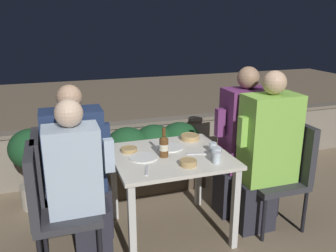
# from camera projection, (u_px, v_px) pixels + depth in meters

# --- Properties ---
(ground_plane) EXTENTS (16.00, 16.00, 0.00)m
(ground_plane) POSITION_uv_depth(u_px,v_px,m) (170.00, 231.00, 3.04)
(ground_plane) COLOR #847056
(parapet_wall) EXTENTS (9.00, 0.18, 0.63)m
(parapet_wall) POSITION_uv_depth(u_px,v_px,m) (135.00, 147.00, 4.10)
(parapet_wall) COLOR gray
(parapet_wall) RESTS_ON ground_plane
(dining_table) EXTENTS (0.91, 0.82, 0.71)m
(dining_table) POSITION_uv_depth(u_px,v_px,m) (170.00, 166.00, 2.87)
(dining_table) COLOR silver
(dining_table) RESTS_ON ground_plane
(planter_hedge) EXTENTS (1.03, 0.47, 0.70)m
(planter_hedge) POSITION_uv_depth(u_px,v_px,m) (154.00, 154.00, 3.72)
(planter_hedge) COLOR brown
(planter_hedge) RESTS_ON ground_plane
(chair_left_near) EXTENTS (0.46, 0.46, 0.92)m
(chair_left_near) POSITION_uv_depth(u_px,v_px,m) (50.00, 200.00, 2.47)
(chair_left_near) COLOR #333338
(chair_left_near) RESTS_ON ground_plane
(person_blue_shirt) EXTENTS (0.47, 0.26, 1.25)m
(person_blue_shirt) POSITION_uv_depth(u_px,v_px,m) (79.00, 184.00, 2.51)
(person_blue_shirt) COLOR #282833
(person_blue_shirt) RESTS_ON ground_plane
(chair_left_far) EXTENTS (0.46, 0.46, 0.92)m
(chair_left_far) POSITION_uv_depth(u_px,v_px,m) (53.00, 181.00, 2.76)
(chair_left_far) COLOR #333338
(chair_left_far) RESTS_ON ground_plane
(person_navy_jumper) EXTENTS (0.52, 0.26, 1.28)m
(person_navy_jumper) POSITION_uv_depth(u_px,v_px,m) (79.00, 165.00, 2.80)
(person_navy_jumper) COLOR #282833
(person_navy_jumper) RESTS_ON ground_plane
(chair_right_near) EXTENTS (0.46, 0.46, 0.92)m
(chair_right_near) POSITION_uv_depth(u_px,v_px,m) (285.00, 166.00, 3.03)
(chair_right_near) COLOR #333338
(chair_right_near) RESTS_ON ground_plane
(person_green_blouse) EXTENTS (0.51, 0.26, 1.36)m
(person_green_blouse) POSITION_uv_depth(u_px,v_px,m) (265.00, 153.00, 2.93)
(person_green_blouse) COLOR #282833
(person_green_blouse) RESTS_ON ground_plane
(chair_right_far) EXTENTS (0.46, 0.46, 0.92)m
(chair_right_far) POSITION_uv_depth(u_px,v_px,m) (260.00, 155.00, 3.28)
(chair_right_far) COLOR #333338
(chair_right_far) RESTS_ON ground_plane
(person_purple_stripe) EXTENTS (0.48, 0.26, 1.36)m
(person_purple_stripe) POSITION_uv_depth(u_px,v_px,m) (241.00, 143.00, 3.17)
(person_purple_stripe) COLOR #282833
(person_purple_stripe) RESTS_ON ground_plane
(beer_bottle) EXTENTS (0.07, 0.07, 0.24)m
(beer_bottle) POSITION_uv_depth(u_px,v_px,m) (164.00, 146.00, 2.77)
(beer_bottle) COLOR brown
(beer_bottle) RESTS_ON dining_table
(plate_0) EXTENTS (0.22, 0.22, 0.01)m
(plate_0) POSITION_uv_depth(u_px,v_px,m) (143.00, 157.00, 2.76)
(plate_0) COLOR white
(plate_0) RESTS_ON dining_table
(plate_1) EXTENTS (0.22, 0.22, 0.01)m
(plate_1) POSITION_uv_depth(u_px,v_px,m) (170.00, 147.00, 2.98)
(plate_1) COLOR white
(plate_1) RESTS_ON dining_table
(bowl_0) EXTENTS (0.13, 0.13, 0.03)m
(bowl_0) POSITION_uv_depth(u_px,v_px,m) (129.00, 149.00, 2.90)
(bowl_0) COLOR tan
(bowl_0) RESTS_ON dining_table
(bowl_1) EXTENTS (0.17, 0.17, 0.04)m
(bowl_1) POSITION_uv_depth(u_px,v_px,m) (190.00, 137.00, 3.18)
(bowl_1) COLOR tan
(bowl_1) RESTS_ON dining_table
(bowl_2) EXTENTS (0.13, 0.13, 0.04)m
(bowl_2) POSITION_uv_depth(u_px,v_px,m) (188.00, 162.00, 2.62)
(bowl_2) COLOR tan
(bowl_2) RESTS_ON dining_table
(glass_cup_0) EXTENTS (0.06, 0.06, 0.09)m
(glass_cup_0) POSITION_uv_depth(u_px,v_px,m) (217.00, 158.00, 2.66)
(glass_cup_0) COLOR silver
(glass_cup_0) RESTS_ON dining_table
(glass_cup_1) EXTENTS (0.06, 0.06, 0.08)m
(glass_cup_1) POSITION_uv_depth(u_px,v_px,m) (213.00, 147.00, 2.89)
(glass_cup_1) COLOR silver
(glass_cup_1) RESTS_ON dining_table
(glass_cup_2) EXTENTS (0.08, 0.08, 0.08)m
(glass_cup_2) POSITION_uv_depth(u_px,v_px,m) (216.00, 153.00, 2.76)
(glass_cup_2) COLOR silver
(glass_cup_2) RESTS_ON dining_table
(fork_0) EXTENTS (0.17, 0.07, 0.01)m
(fork_0) POSITION_uv_depth(u_px,v_px,m) (197.00, 154.00, 2.84)
(fork_0) COLOR silver
(fork_0) RESTS_ON dining_table
(fork_1) EXTENTS (0.07, 0.17, 0.01)m
(fork_1) POSITION_uv_depth(u_px,v_px,m) (147.00, 170.00, 2.53)
(fork_1) COLOR silver
(fork_1) RESTS_ON dining_table
(potted_plant) EXTENTS (0.41, 0.41, 0.78)m
(potted_plant) POSITION_uv_depth(u_px,v_px,m) (33.00, 160.00, 3.33)
(potted_plant) COLOR #B2A899
(potted_plant) RESTS_ON ground_plane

